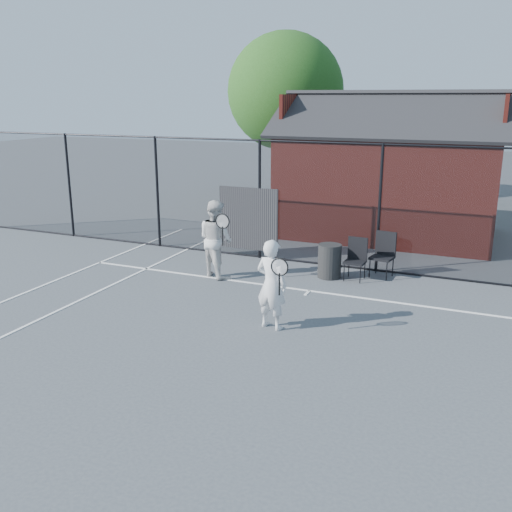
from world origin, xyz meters
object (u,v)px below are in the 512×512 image
at_px(clubhouse, 390,181).
at_px(chair_left, 382,256).
at_px(player_front, 272,284).
at_px(player_back, 216,239).
at_px(chair_right, 355,260).
at_px(waste_bin, 330,261).

distance_m(clubhouse, chair_left, 4.59).
bearing_deg(player_front, chair_left, 72.23).
height_order(player_back, chair_right, player_back).
bearing_deg(chair_right, chair_left, 44.91).
height_order(player_front, chair_left, player_front).
bearing_deg(waste_bin, clubhouse, 85.47).
height_order(clubhouse, chair_left, clubhouse).
bearing_deg(player_back, chair_right, 17.84).
distance_m(chair_left, waste_bin, 1.20).
bearing_deg(chair_left, player_back, -148.34).
bearing_deg(clubhouse, chair_right, -87.77).
height_order(player_back, waste_bin, player_back).
relative_size(chair_right, waste_bin, 1.20).
bearing_deg(chair_left, player_front, -98.34).
distance_m(player_front, waste_bin, 3.31).
xyz_separation_m(chair_right, waste_bin, (-0.58, -0.03, -0.08)).
height_order(player_front, player_back, player_back).
xyz_separation_m(clubhouse, waste_bin, (-0.39, -4.90, -1.22)).
relative_size(player_front, player_back, 0.92).
distance_m(player_back, chair_right, 3.18).
xyz_separation_m(clubhouse, chair_left, (0.70, -4.40, -1.10)).
bearing_deg(player_front, player_back, 134.41).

